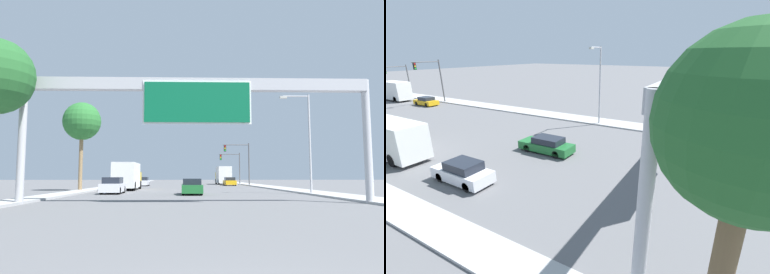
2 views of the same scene
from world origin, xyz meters
TOP-DOWN VIEW (x-y plane):
  - sidewalk_right at (11.25, 60.00)m, footprint 3.00×120.00m
  - median_strip_left at (-10.75, 60.00)m, footprint 2.00×120.00m
  - sign_gantry at (0.00, 17.92)m, footprint 20.35×0.73m
  - car_mid_right at (7.00, 57.90)m, footprint 1.76×4.24m
  - car_near_center at (0.00, 28.90)m, footprint 1.73×4.77m
  - car_near_left at (-7.00, 56.52)m, footprint 1.89×4.39m
  - car_far_center at (-7.00, 30.48)m, footprint 1.73×4.22m
  - truck_box_primary at (7.00, 67.26)m, footprint 2.38×7.98m
  - truck_box_secondary at (-7.00, 39.46)m, footprint 2.36×8.59m
  - traffic_light_near_intersection at (8.96, 58.00)m, footprint 4.40×0.32m
  - traffic_light_mid_block at (8.97, 68.00)m, footprint 4.03×0.32m
  - palm_tree_background at (-11.51, 36.41)m, footprint 4.02×4.02m
  - street_lamp_right at (10.03, 28.90)m, footprint 2.64×0.28m

SIDE VIEW (x-z plane):
  - sidewalk_right at x=11.25m, z-range 0.00..0.15m
  - median_strip_left at x=-10.75m, z-range 0.00..0.15m
  - car_near_center at x=0.00m, z-range -0.03..1.32m
  - car_mid_right at x=7.00m, z-range -0.03..1.34m
  - car_near_left at x=-7.00m, z-range -0.04..1.37m
  - car_far_center at x=-7.00m, z-range -0.04..1.43m
  - truck_box_secondary at x=-7.00m, z-range 0.04..3.06m
  - truck_box_primary at x=7.00m, z-range 0.02..3.34m
  - traffic_light_mid_block at x=8.97m, z-range 1.03..7.03m
  - traffic_light_near_intersection at x=8.96m, z-range 1.17..8.17m
  - street_lamp_right at x=10.03m, z-range 0.79..9.54m
  - sign_gantry at x=0.00m, z-range 2.36..9.60m
  - palm_tree_background at x=-11.51m, z-range 2.62..12.02m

